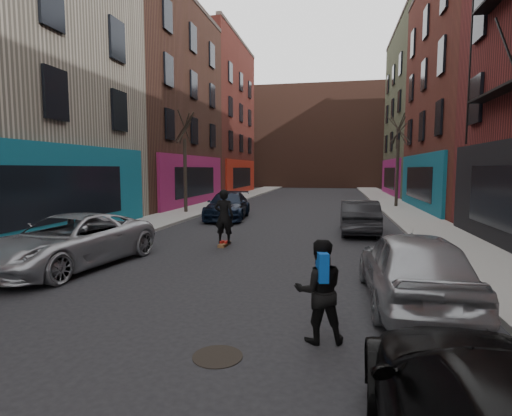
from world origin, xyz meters
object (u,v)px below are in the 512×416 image
at_px(pedestrian, 319,290).
at_px(parked_left_far, 69,241).
at_px(tree_left_far, 185,155).
at_px(skateboarder, 224,216).
at_px(parked_right_end, 359,217).
at_px(parked_left_end, 228,206).
at_px(manhole, 218,356).
at_px(skateboard, 224,244).
at_px(parked_right_far, 413,267).
at_px(tree_right_far, 398,154).

bearing_deg(pedestrian, parked_left_far, -39.89).
relative_size(tree_left_far, skateboarder, 3.58).
xyz_separation_m(parked_right_end, pedestrian, (-1.15, -10.59, 0.12)).
height_order(parked_left_far, skateboarder, skateboarder).
distance_m(tree_left_far, parked_left_end, 4.41).
bearing_deg(parked_left_end, parked_left_far, -103.33).
bearing_deg(manhole, skateboard, 105.18).
height_order(parked_right_far, manhole, parked_right_far).
relative_size(tree_left_far, parked_left_far, 1.30).
bearing_deg(parked_left_far, manhole, -30.19).
relative_size(parked_left_far, skateboarder, 2.77).
bearing_deg(pedestrian, tree_left_far, -75.74).
bearing_deg(parked_right_far, skateboard, -45.05).
height_order(parked_right_end, skateboarder, skateboarder).
relative_size(tree_right_far, skateboard, 8.50).
distance_m(skateboard, skateboarder, 0.96).
bearing_deg(parked_right_far, pedestrian, 48.96).
bearing_deg(parked_left_far, parked_left_end, 90.08).
xyz_separation_m(parked_right_far, parked_right_end, (-0.53, 8.58, -0.06)).
height_order(parked_left_end, parked_right_end, parked_left_end).
relative_size(tree_left_far, manhole, 9.29).
relative_size(tree_left_far, skateboard, 8.12).
relative_size(tree_right_far, parked_right_far, 1.58).
xyz_separation_m(skateboard, pedestrian, (3.45, -6.93, 0.74)).
bearing_deg(pedestrian, tree_right_far, -114.18).
xyz_separation_m(parked_left_end, skateboard, (1.80, -7.03, -0.64)).
bearing_deg(pedestrian, skateboarder, -76.95).
bearing_deg(tree_right_far, manhole, -103.72).
distance_m(parked_right_end, skateboard, 5.91).
bearing_deg(skateboard, parked_right_far, -41.56).
relative_size(parked_left_far, manhole, 7.17).
distance_m(parked_left_far, parked_right_end, 10.67).
distance_m(tree_right_far, skateboarder, 16.85).
relative_size(tree_right_far, pedestrian, 4.37).
bearing_deg(tree_left_far, parked_left_end, -30.92).
distance_m(parked_right_far, pedestrian, 2.62).
height_order(tree_left_far, pedestrian, tree_left_far).
relative_size(parked_right_far, skateboard, 5.37).
bearing_deg(parked_left_end, skateboard, -81.44).
bearing_deg(parked_right_far, tree_right_far, -98.37).
bearing_deg(manhole, tree_left_far, 112.63).
xyz_separation_m(parked_right_end, skateboarder, (-4.60, -3.66, 0.34)).
bearing_deg(pedestrian, manhole, 16.77).
height_order(tree_right_far, skateboard, tree_right_far).
height_order(tree_left_far, parked_right_end, tree_left_far).
xyz_separation_m(tree_left_far, pedestrian, (8.25, -15.76, -2.59)).
bearing_deg(tree_left_far, manhole, -67.37).
distance_m(skateboarder, manhole, 8.06).
bearing_deg(skateboarder, tree_right_far, -114.87).
bearing_deg(parked_right_end, parked_left_end, -28.14).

